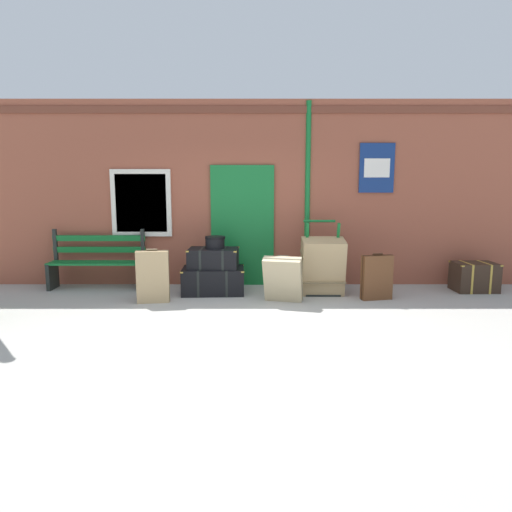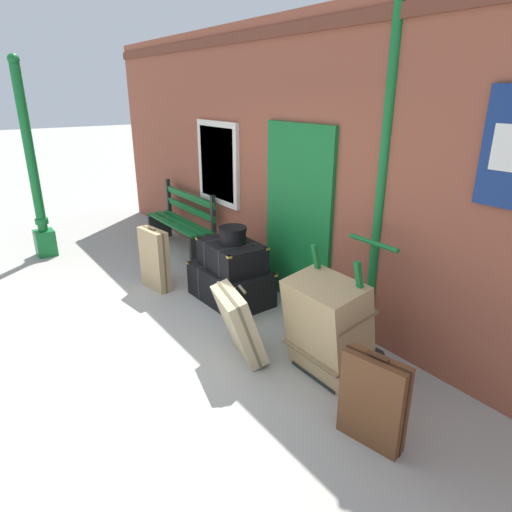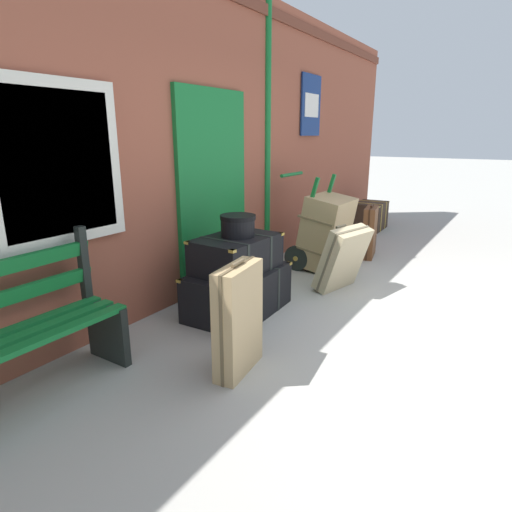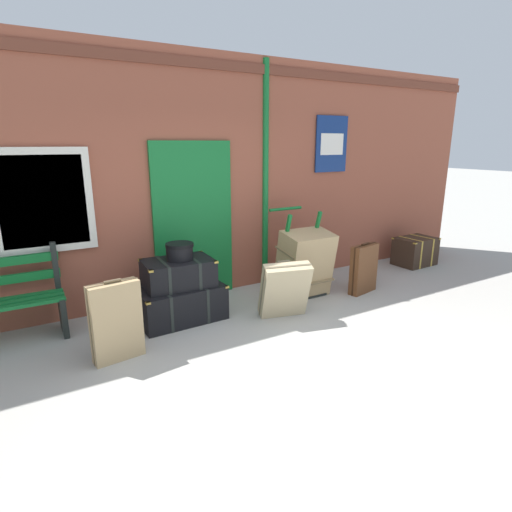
{
  "view_description": "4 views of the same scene",
  "coord_description": "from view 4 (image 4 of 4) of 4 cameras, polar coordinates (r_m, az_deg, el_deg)",
  "views": [
    {
      "loc": [
        0.18,
        -5.8,
        1.83
      ],
      "look_at": [
        0.19,
        1.72,
        0.63
      ],
      "focal_mm": 33.07,
      "sensor_mm": 36.0,
      "label": 1
    },
    {
      "loc": [
        3.7,
        -0.83,
        2.43
      ],
      "look_at": [
        -0.11,
        1.88,
        0.68
      ],
      "focal_mm": 31.28,
      "sensor_mm": 36.0,
      "label": 2
    },
    {
      "loc": [
        -3.64,
        -0.39,
        1.65
      ],
      "look_at": [
        -0.4,
        1.67,
        0.55
      ],
      "focal_mm": 29.87,
      "sensor_mm": 36.0,
      "label": 3
    },
    {
      "loc": [
        -2.06,
        -2.68,
        2.07
      ],
      "look_at": [
        0.49,
        1.72,
        0.67
      ],
      "focal_mm": 28.87,
      "sensor_mm": 36.0,
      "label": 4
    }
  ],
  "objects": [
    {
      "name": "porters_trolley",
      "position": [
        5.9,
        5.69,
        -2.44
      ],
      "size": [
        0.71,
        0.68,
        1.18
      ],
      "color": "black",
      "rests_on": "ground"
    },
    {
      "name": "suitcase_cream",
      "position": [
        4.27,
        -18.81,
        -8.58
      ],
      "size": [
        0.5,
        0.23,
        0.83
      ],
      "color": "tan",
      "rests_on": "ground"
    },
    {
      "name": "brick_facade",
      "position": [
        5.68,
        -9.03,
        10.44
      ],
      "size": [
        10.4,
        0.35,
        3.2
      ],
      "color": "brown",
      "rests_on": "ground"
    },
    {
      "name": "ground_plane",
      "position": [
        3.97,
        6.61,
        -16.21
      ],
      "size": [
        60.0,
        60.0,
        0.0
      ],
      "primitive_type": "plane",
      "color": "#A3A099"
    },
    {
      "name": "steamer_trunk_base",
      "position": [
        5.08,
        -10.49,
        -6.35
      ],
      "size": [
        1.04,
        0.69,
        0.43
      ],
      "color": "black",
      "rests_on": "ground"
    },
    {
      "name": "round_hatbox",
      "position": [
        4.91,
        -10.55,
        0.78
      ],
      "size": [
        0.33,
        0.33,
        0.2
      ],
      "color": "black",
      "rests_on": "steamer_trunk_middle"
    },
    {
      "name": "large_brown_trunk",
      "position": [
        5.71,
        6.79,
        -0.99
      ],
      "size": [
        0.7,
        0.58,
        0.94
      ],
      "color": "tan",
      "rests_on": "ground"
    },
    {
      "name": "suitcase_caramel",
      "position": [
        6.02,
        14.68,
        -1.73
      ],
      "size": [
        0.5,
        0.24,
        0.74
      ],
      "color": "brown",
      "rests_on": "ground"
    },
    {
      "name": "corner_trunk",
      "position": [
        7.71,
        21.16,
        0.63
      ],
      "size": [
        0.71,
        0.51,
        0.49
      ],
      "color": "#332319",
      "rests_on": "ground"
    },
    {
      "name": "suitcase_tan",
      "position": [
        4.99,
        4.0,
        -4.71
      ],
      "size": [
        0.65,
        0.52,
        0.72
      ],
      "color": "tan",
      "rests_on": "ground"
    },
    {
      "name": "steamer_trunk_middle",
      "position": [
        4.97,
        -10.71,
        -2.31
      ],
      "size": [
        0.83,
        0.58,
        0.33
      ],
      "color": "black",
      "rests_on": "steamer_trunk_base"
    }
  ]
}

